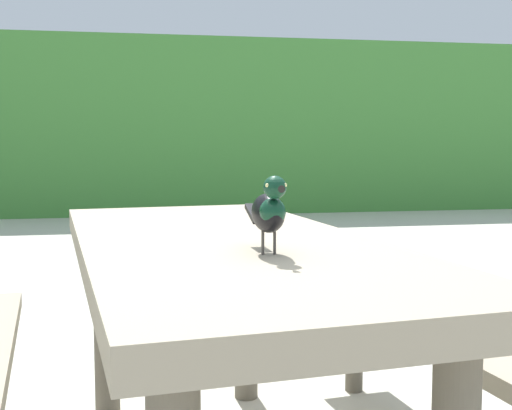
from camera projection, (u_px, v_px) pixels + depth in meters
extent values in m
cube|color=#428438|center=(157.00, 127.00, 9.66)|extent=(28.00, 1.58, 2.40)
cube|color=gray|center=(224.00, 250.00, 1.82)|extent=(0.96, 1.87, 0.07)
cylinder|color=#635B4C|center=(106.00, 324.00, 2.45)|extent=(0.09, 0.09, 0.67)
cylinder|color=#635B4C|center=(246.00, 313.00, 2.60)|extent=(0.09, 0.09, 0.67)
cube|color=gray|center=(446.00, 333.00, 2.06)|extent=(0.47, 1.73, 0.05)
cylinder|color=#635B4C|center=(354.00, 343.00, 2.69)|extent=(0.07, 0.07, 0.39)
ellipsoid|color=black|center=(268.00, 213.00, 1.54)|extent=(0.08, 0.15, 0.09)
ellipsoid|color=#0F3823|center=(273.00, 212.00, 1.50)|extent=(0.06, 0.07, 0.06)
sphere|color=#0F3823|center=(275.00, 187.00, 1.48)|extent=(0.05, 0.05, 0.05)
sphere|color=#EAE08C|center=(285.00, 185.00, 1.47)|extent=(0.01, 0.01, 0.01)
sphere|color=#EAE08C|center=(268.00, 185.00, 1.46)|extent=(0.01, 0.01, 0.01)
cone|color=black|center=(280.00, 189.00, 1.44)|extent=(0.02, 0.03, 0.02)
cube|color=black|center=(256.00, 213.00, 1.66)|extent=(0.04, 0.10, 0.04)
cylinder|color=#47423D|center=(275.00, 243.00, 1.55)|extent=(0.01, 0.01, 0.05)
cylinder|color=#47423D|center=(263.00, 243.00, 1.54)|extent=(0.01, 0.01, 0.05)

